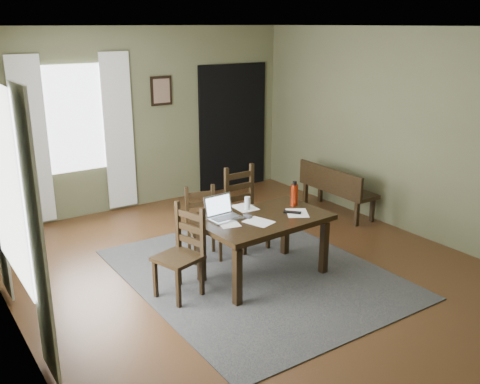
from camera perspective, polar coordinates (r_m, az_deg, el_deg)
ground at (r=6.18m, az=1.57°, el=-8.73°), size 5.00×6.00×0.01m
room_shell at (r=5.61m, az=1.72°, el=8.04°), size 5.02×6.02×2.71m
rug at (r=6.17m, az=1.57°, el=-8.64°), size 2.60×3.20×0.01m
dining_table at (r=5.85m, az=2.59°, el=-3.51°), size 1.45×0.92×0.70m
chair_end at (r=5.56m, az=-6.26°, el=-6.54°), size 0.52×0.52×0.96m
chair_back_left at (r=6.43m, az=-3.96°, el=-3.47°), size 0.46×0.46×0.87m
chair_back_right at (r=6.72m, az=0.61°, el=-1.81°), size 0.45×0.45×1.02m
bench at (r=8.02m, az=10.11°, el=0.63°), size 0.41×1.28×0.72m
laptop at (r=5.79m, az=-1.95°, el=-2.16°), size 0.37×0.30×0.24m
computer_mouse at (r=5.79m, az=0.84°, el=-2.62°), size 0.07×0.10×0.03m
tv_remote at (r=5.96m, az=5.61°, el=-2.17°), size 0.17×0.18×0.02m
drinking_glass at (r=6.04m, az=0.80°, el=-1.18°), size 0.08×0.08×0.15m
water_bottle at (r=6.19m, az=5.82°, el=-0.23°), size 0.11×0.11×0.28m
paper_a at (r=5.64m, az=-1.27°, el=-3.35°), size 0.26×0.31×0.00m
paper_b at (r=5.97m, az=6.12°, el=-2.24°), size 0.35×0.37×0.00m
paper_c at (r=6.11m, az=0.52°, el=-1.67°), size 0.25×0.31×0.00m
paper_e at (r=5.68m, az=2.02°, el=-3.20°), size 0.30×0.35×0.00m
window_left at (r=4.93m, az=-23.86°, el=0.96°), size 0.01×1.30×1.70m
window_back at (r=7.90m, az=-17.22°, el=7.46°), size 1.00×0.01×1.50m
curtain_left_near at (r=4.25m, az=-20.94°, el=-4.81°), size 0.03×0.48×2.30m
curtain_back_left at (r=7.76m, az=-21.36°, el=4.99°), size 0.44×0.03×2.30m
curtain_back_right at (r=8.11m, az=-12.81°, el=6.26°), size 0.44×0.03×2.30m
framed_picture at (r=8.34m, az=-8.40°, el=10.63°), size 0.34×0.03×0.44m
doorway_back at (r=9.08m, az=-0.76°, el=6.90°), size 1.30×0.03×2.10m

